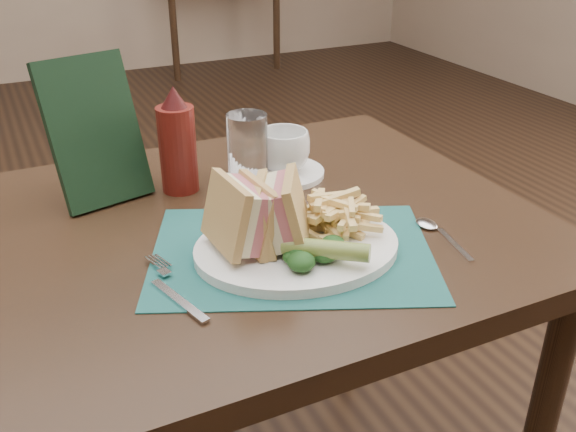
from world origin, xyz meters
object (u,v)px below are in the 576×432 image
at_px(sandwich_half_b, 267,210).
at_px(coffee_cup, 283,151).
at_px(placemat, 292,252).
at_px(ketchup_bottle, 177,140).
at_px(table_main, 255,396).
at_px(sandwich_half_a, 226,218).
at_px(check_presenter, 95,131).
at_px(table_bg_right, 212,15).
at_px(saucer, 284,173).
at_px(drinking_glass, 248,150).
at_px(plate, 297,247).

height_order(sandwich_half_b, coffee_cup, sandwich_half_b).
distance_m(sandwich_half_b, coffee_cup, 0.29).
height_order(placemat, ketchup_bottle, ketchup_bottle).
xyz_separation_m(coffee_cup, ketchup_bottle, (-0.19, 0.02, 0.04)).
bearing_deg(table_main, sandwich_half_a, -125.72).
xyz_separation_m(table_main, check_presenter, (-0.20, 0.18, 0.49)).
relative_size(table_main, check_presenter, 3.67).
distance_m(table_bg_right, check_presenter, 4.02).
bearing_deg(ketchup_bottle, saucer, -6.52).
bearing_deg(coffee_cup, table_main, -132.44).
height_order(sandwich_half_a, saucer, sandwich_half_a).
height_order(sandwich_half_b, check_presenter, check_presenter).
distance_m(table_bg_right, saucer, 3.94).
xyz_separation_m(sandwich_half_a, saucer, (0.20, 0.25, -0.07)).
xyz_separation_m(table_bg_right, check_presenter, (-1.49, -3.70, 0.49)).
height_order(table_main, placemat, placemat).
bearing_deg(drinking_glass, ketchup_bottle, 165.00).
height_order(placemat, check_presenter, check_presenter).
bearing_deg(ketchup_bottle, table_main, -67.13).
distance_m(sandwich_half_b, ketchup_bottle, 0.27).
xyz_separation_m(table_bg_right, saucer, (-1.17, -3.75, 0.38)).
distance_m(table_main, placemat, 0.40).
height_order(saucer, drinking_glass, drinking_glass).
bearing_deg(sandwich_half_b, saucer, 89.84).
bearing_deg(table_main, table_bg_right, 71.57).
relative_size(saucer, ketchup_bottle, 0.81).
bearing_deg(sandwich_half_a, placemat, -13.13).
height_order(table_main, plate, plate).
distance_m(table_main, table_bg_right, 4.09).
relative_size(placemat, drinking_glass, 3.11).
relative_size(saucer, coffee_cup, 1.55).
relative_size(plate, check_presenter, 1.22).
relative_size(plate, saucer, 2.00).
height_order(table_main, sandwich_half_a, sandwich_half_a).
bearing_deg(saucer, plate, -111.35).
distance_m(placemat, drinking_glass, 0.26).
distance_m(table_main, plate, 0.41).
bearing_deg(sandwich_half_b, drinking_glass, 103.69).
relative_size(drinking_glass, check_presenter, 0.53).
bearing_deg(sandwich_half_a, table_main, 50.51).
xyz_separation_m(drinking_glass, check_presenter, (-0.25, 0.06, 0.05)).
bearing_deg(coffee_cup, sandwich_half_a, -129.57).
xyz_separation_m(placemat, check_presenter, (-0.21, 0.31, 0.12)).
distance_m(sandwich_half_a, drinking_glass, 0.27).
distance_m(placemat, saucer, 0.28).
relative_size(placemat, plate, 1.35).
height_order(table_bg_right, ketchup_bottle, ketchup_bottle).
height_order(sandwich_half_a, drinking_glass, drinking_glass).
relative_size(sandwich_half_b, coffee_cup, 1.08).
relative_size(plate, coffee_cup, 3.10).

